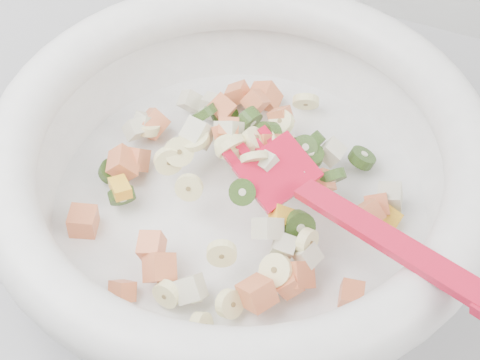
% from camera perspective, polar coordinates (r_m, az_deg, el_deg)
% --- Properties ---
extents(counter, '(2.00, 0.60, 0.90)m').
position_cam_1_polar(counter, '(1.10, -4.31, -12.89)').
color(counter, '#98999E').
rests_on(counter, ground).
extents(mixing_bowl, '(0.44, 0.42, 0.14)m').
position_cam_1_polar(mixing_bowl, '(0.62, 0.01, 0.88)').
color(mixing_bowl, white).
rests_on(mixing_bowl, counter).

